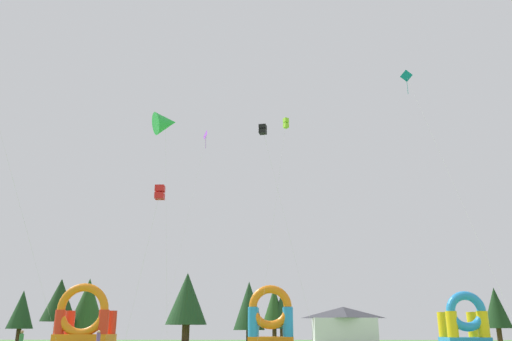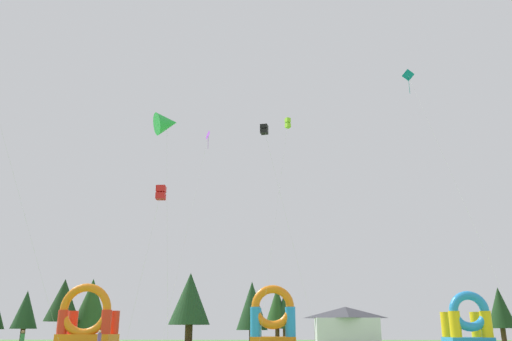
{
  "view_description": "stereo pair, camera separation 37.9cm",
  "coord_description": "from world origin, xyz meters",
  "px_view_note": "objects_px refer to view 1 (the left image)",
  "views": [
    {
      "loc": [
        1.42,
        -29.47,
        1.61
      ],
      "look_at": [
        0.0,
        6.21,
        12.63
      ],
      "focal_mm": 36.25,
      "sensor_mm": 36.0,
      "label": 1
    },
    {
      "loc": [
        1.79,
        -29.45,
        1.61
      ],
      "look_at": [
        0.0,
        6.21,
        12.63
      ],
      "focal_mm": 36.25,
      "sensor_mm": 36.0,
      "label": 2
    }
  ],
  "objects_px": {
    "kite_teal_diamond": "(408,80)",
    "kite_purple_diamond": "(206,138)",
    "kite_red_box": "(160,193)",
    "kite_green_delta": "(166,123)",
    "inflatable_yellow_castle": "(465,325)",
    "festival_tent": "(344,326)",
    "person_near_camera": "(98,339)",
    "inflatable_blue_arch": "(84,324)",
    "person_midfield": "(21,341)",
    "inflatable_red_slide": "(271,322)",
    "kite_lime_box": "(286,124)",
    "kite_black_box": "(263,130)"
  },
  "relations": [
    {
      "from": "kite_purple_diamond",
      "to": "person_midfield",
      "type": "xyz_separation_m",
      "value": [
        -7.11,
        -30.89,
        -25.53
      ]
    },
    {
      "from": "person_near_camera",
      "to": "inflatable_blue_arch",
      "type": "xyz_separation_m",
      "value": [
        -7.98,
        18.77,
        1.27
      ]
    },
    {
      "from": "inflatable_blue_arch",
      "to": "kite_red_box",
      "type": "bearing_deg",
      "value": -53.12
    },
    {
      "from": "person_near_camera",
      "to": "inflatable_red_slide",
      "type": "bearing_deg",
      "value": -59.07
    },
    {
      "from": "kite_lime_box",
      "to": "inflatable_blue_arch",
      "type": "relative_size",
      "value": 3.92
    },
    {
      "from": "kite_red_box",
      "to": "kite_green_delta",
      "type": "height_order",
      "value": "kite_green_delta"
    },
    {
      "from": "inflatable_red_slide",
      "to": "person_near_camera",
      "type": "bearing_deg",
      "value": -116.96
    },
    {
      "from": "festival_tent",
      "to": "kite_red_box",
      "type": "bearing_deg",
      "value": -139.54
    },
    {
      "from": "kite_teal_diamond",
      "to": "inflatable_red_slide",
      "type": "distance_m",
      "value": 31.24
    },
    {
      "from": "person_midfield",
      "to": "inflatable_red_slide",
      "type": "distance_m",
      "value": 32.61
    },
    {
      "from": "kite_purple_diamond",
      "to": "kite_red_box",
      "type": "relative_size",
      "value": 2.0
    },
    {
      "from": "person_midfield",
      "to": "festival_tent",
      "type": "bearing_deg",
      "value": -107.44
    },
    {
      "from": "kite_black_box",
      "to": "festival_tent",
      "type": "relative_size",
      "value": 3.35
    },
    {
      "from": "kite_purple_diamond",
      "to": "festival_tent",
      "type": "height_order",
      "value": "kite_purple_diamond"
    },
    {
      "from": "inflatable_yellow_castle",
      "to": "kite_teal_diamond",
      "type": "bearing_deg",
      "value": -121.72
    },
    {
      "from": "inflatable_red_slide",
      "to": "inflatable_blue_arch",
      "type": "xyz_separation_m",
      "value": [
        -20.17,
        -5.21,
        -0.29
      ]
    },
    {
      "from": "kite_purple_diamond",
      "to": "inflatable_blue_arch",
      "type": "bearing_deg",
      "value": -146.99
    },
    {
      "from": "kite_green_delta",
      "to": "inflatable_yellow_castle",
      "type": "relative_size",
      "value": 3.73
    },
    {
      "from": "kite_teal_diamond",
      "to": "inflatable_blue_arch",
      "type": "relative_size",
      "value": 4.25
    },
    {
      "from": "festival_tent",
      "to": "person_midfield",
      "type": "bearing_deg",
      "value": -135.02
    },
    {
      "from": "person_near_camera",
      "to": "kite_lime_box",
      "type": "bearing_deg",
      "value": -71.56
    },
    {
      "from": "kite_purple_diamond",
      "to": "person_midfield",
      "type": "height_order",
      "value": "kite_purple_diamond"
    },
    {
      "from": "kite_teal_diamond",
      "to": "person_midfield",
      "type": "height_order",
      "value": "kite_teal_diamond"
    },
    {
      "from": "inflatable_blue_arch",
      "to": "festival_tent",
      "type": "distance_m",
      "value": 28.05
    },
    {
      "from": "kite_green_delta",
      "to": "kite_lime_box",
      "type": "bearing_deg",
      "value": 47.3
    },
    {
      "from": "inflatable_yellow_castle",
      "to": "festival_tent",
      "type": "relative_size",
      "value": 0.87
    },
    {
      "from": "kite_lime_box",
      "to": "kite_green_delta",
      "type": "xyz_separation_m",
      "value": [
        -11.34,
        -12.29,
        -4.71
      ]
    },
    {
      "from": "kite_teal_diamond",
      "to": "person_midfield",
      "type": "relative_size",
      "value": 17.54
    },
    {
      "from": "inflatable_yellow_castle",
      "to": "inflatable_red_slide",
      "type": "bearing_deg",
      "value": 172.77
    },
    {
      "from": "person_near_camera",
      "to": "kite_teal_diamond",
      "type": "bearing_deg",
      "value": -100.76
    },
    {
      "from": "inflatable_red_slide",
      "to": "inflatable_yellow_castle",
      "type": "xyz_separation_m",
      "value": [
        21.36,
        -2.71,
        -0.4
      ]
    },
    {
      "from": "kite_red_box",
      "to": "person_midfield",
      "type": "relative_size",
      "value": 8.7
    },
    {
      "from": "kite_green_delta",
      "to": "inflatable_yellow_castle",
      "type": "xyz_separation_m",
      "value": [
        30.66,
        16.25,
        -17.75
      ]
    },
    {
      "from": "kite_black_box",
      "to": "person_midfield",
      "type": "distance_m",
      "value": 29.55
    },
    {
      "from": "kite_purple_diamond",
      "to": "inflatable_red_slide",
      "type": "distance_m",
      "value": 25.56
    },
    {
      "from": "kite_teal_diamond",
      "to": "kite_black_box",
      "type": "distance_m",
      "value": 16.1
    },
    {
      "from": "kite_teal_diamond",
      "to": "inflatable_red_slide",
      "type": "height_order",
      "value": "kite_teal_diamond"
    },
    {
      "from": "person_near_camera",
      "to": "inflatable_yellow_castle",
      "type": "height_order",
      "value": "inflatable_yellow_castle"
    },
    {
      "from": "person_midfield",
      "to": "inflatable_blue_arch",
      "type": "xyz_separation_m",
      "value": [
        -4.5,
        23.35,
        1.27
      ]
    },
    {
      "from": "kite_purple_diamond",
      "to": "kite_green_delta",
      "type": "xyz_separation_m",
      "value": [
        -0.74,
        -21.3,
        -6.62
      ]
    },
    {
      "from": "kite_black_box",
      "to": "person_midfield",
      "type": "bearing_deg",
      "value": -135.06
    },
    {
      "from": "kite_purple_diamond",
      "to": "kite_lime_box",
      "type": "bearing_deg",
      "value": -40.34
    },
    {
      "from": "kite_teal_diamond",
      "to": "kite_purple_diamond",
      "type": "distance_m",
      "value": 28.13
    },
    {
      "from": "person_midfield",
      "to": "kite_red_box",
      "type": "bearing_deg",
      "value": -98.04
    },
    {
      "from": "person_near_camera",
      "to": "inflatable_blue_arch",
      "type": "relative_size",
      "value": 0.24
    },
    {
      "from": "kite_lime_box",
      "to": "inflatable_blue_arch",
      "type": "height_order",
      "value": "kite_lime_box"
    },
    {
      "from": "kite_red_box",
      "to": "inflatable_red_slide",
      "type": "distance_m",
      "value": 24.18
    },
    {
      "from": "kite_red_box",
      "to": "inflatable_red_slide",
      "type": "relative_size",
      "value": 2.06
    },
    {
      "from": "kite_black_box",
      "to": "person_midfield",
      "type": "xyz_separation_m",
      "value": [
        -15.21,
        -15.18,
        -20.28
      ]
    },
    {
      "from": "kite_purple_diamond",
      "to": "person_near_camera",
      "type": "height_order",
      "value": "kite_purple_diamond"
    }
  ]
}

